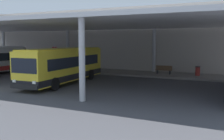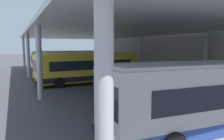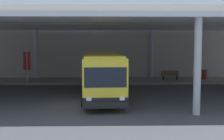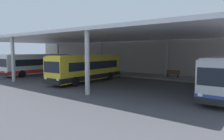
{
  "view_description": "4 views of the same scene",
  "coord_description": "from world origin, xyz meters",
  "px_view_note": "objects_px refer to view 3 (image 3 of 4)",
  "views": [
    {
      "loc": [
        14.82,
        -16.27,
        3.82
      ],
      "look_at": [
        5.5,
        3.3,
        1.37
      ],
      "focal_mm": 41.27,
      "sensor_mm": 36.0,
      "label": 1
    },
    {
      "loc": [
        22.64,
        -4.17,
        3.83
      ],
      "look_at": [
        3.34,
        4.44,
        1.56
      ],
      "focal_mm": 35.51,
      "sensor_mm": 36.0,
      "label": 2
    },
    {
      "loc": [
        1.22,
        -18.4,
        3.88
      ],
      "look_at": [
        1.67,
        2.27,
        2.03
      ],
      "focal_mm": 47.91,
      "sensor_mm": 36.0,
      "label": 3
    },
    {
      "loc": [
        18.3,
        -14.74,
        3.57
      ],
      "look_at": [
        3.84,
        3.8,
        1.48
      ],
      "focal_mm": 33.38,
      "sensor_mm": 36.0,
      "label": 4
    }
  ],
  "objects_px": {
    "bus_second_bay": "(102,75)",
    "bench_waiting": "(170,75)",
    "trash_bin": "(204,75)",
    "banner_sign": "(27,63)"
  },
  "relations": [
    {
      "from": "bus_second_bay",
      "to": "bench_waiting",
      "type": "height_order",
      "value": "bus_second_bay"
    },
    {
      "from": "trash_bin",
      "to": "banner_sign",
      "type": "distance_m",
      "value": 17.95
    },
    {
      "from": "bench_waiting",
      "to": "banner_sign",
      "type": "xyz_separation_m",
      "value": [
        -14.29,
        -0.88,
        1.32
      ]
    },
    {
      "from": "bench_waiting",
      "to": "banner_sign",
      "type": "distance_m",
      "value": 14.38
    },
    {
      "from": "bus_second_bay",
      "to": "trash_bin",
      "type": "height_order",
      "value": "bus_second_bay"
    },
    {
      "from": "bus_second_bay",
      "to": "bench_waiting",
      "type": "distance_m",
      "value": 11.43
    },
    {
      "from": "bench_waiting",
      "to": "trash_bin",
      "type": "xyz_separation_m",
      "value": [
        3.58,
        0.15,
        0.01
      ]
    },
    {
      "from": "bench_waiting",
      "to": "trash_bin",
      "type": "bearing_deg",
      "value": 2.34
    },
    {
      "from": "bus_second_bay",
      "to": "bench_waiting",
      "type": "xyz_separation_m",
      "value": [
        6.88,
        9.06,
        -0.99
      ]
    },
    {
      "from": "trash_bin",
      "to": "bench_waiting",
      "type": "bearing_deg",
      "value": -177.66
    }
  ]
}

